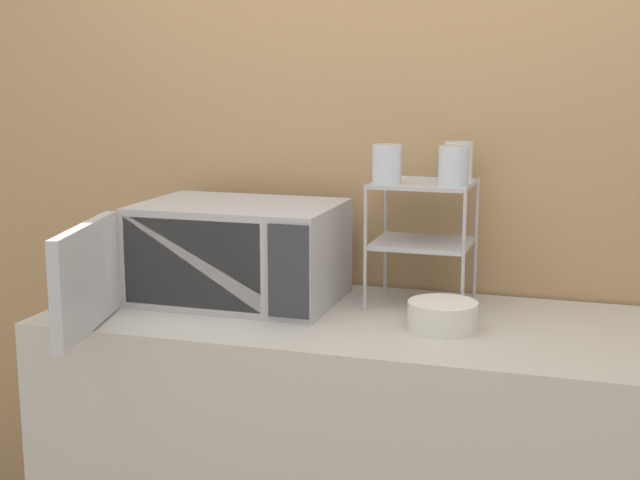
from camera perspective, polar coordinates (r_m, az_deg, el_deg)
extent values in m
cube|color=tan|center=(2.71, 6.23, 4.91)|extent=(8.00, 0.06, 2.60)
cube|color=#B7B2A8|center=(2.57, 4.08, -14.93)|extent=(1.84, 0.69, 0.92)
cube|color=#ADADB2|center=(2.58, -5.13, -0.74)|extent=(0.56, 0.40, 0.28)
cube|color=#B7B2A8|center=(2.43, -8.25, -1.53)|extent=(0.40, 0.01, 0.24)
cube|color=#333338|center=(2.32, -2.05, -2.03)|extent=(0.11, 0.01, 0.25)
cube|color=#ADADB2|center=(2.33, -14.69, -2.32)|extent=(0.13, 0.43, 0.27)
cylinder|color=#B2B2B7|center=(2.45, 2.90, -0.54)|extent=(0.01, 0.01, 0.35)
cylinder|color=#B2B2B7|center=(2.39, 9.17, -0.92)|extent=(0.01, 0.01, 0.35)
cylinder|color=#B2B2B7|center=(2.68, 4.21, 0.43)|extent=(0.01, 0.01, 0.35)
cylinder|color=#B2B2B7|center=(2.63, 9.95, 0.10)|extent=(0.01, 0.01, 0.35)
cube|color=#B2B2B7|center=(2.53, 6.55, -0.21)|extent=(0.27, 0.24, 0.01)
cube|color=#B2B2B7|center=(2.51, 6.64, 3.60)|extent=(0.27, 0.24, 0.01)
cylinder|color=silver|center=(2.44, 4.30, 4.86)|extent=(0.08, 0.08, 0.11)
cylinder|color=silver|center=(2.56, 8.85, 5.04)|extent=(0.08, 0.08, 0.11)
cylinder|color=silver|center=(2.42, 8.53, 4.71)|extent=(0.08, 0.08, 0.11)
cylinder|color=silver|center=(2.33, 7.83, -5.60)|extent=(0.10, 0.10, 0.01)
cylinder|color=silver|center=(2.32, 7.85, -4.82)|extent=(0.18, 0.18, 0.07)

